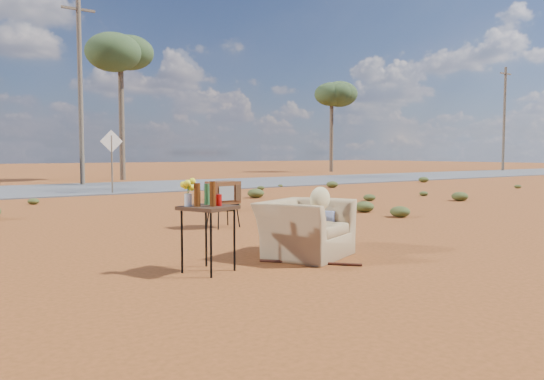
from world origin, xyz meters
TOP-DOWN VIEW (x-y plane):
  - ground at (0.00, 0.00)m, footprint 140.00×140.00m
  - highway at (0.00, 15.00)m, footprint 140.00×7.00m
  - armchair at (0.14, -0.40)m, footprint 1.52×1.35m
  - tv_unit at (0.53, 2.62)m, footprint 0.58×0.48m
  - side_table at (-1.52, -0.53)m, footprint 0.71×0.71m
  - rusty_bar at (-0.21, -0.89)m, footprint 0.91×0.98m
  - road_sign at (1.50, 12.00)m, footprint 0.78×0.06m
  - eucalyptus_center at (5.00, 21.00)m, footprint 3.20×3.20m
  - eucalyptus_right at (22.00, 24.00)m, footprint 3.20×3.20m
  - utility_pole_center at (2.00, 17.50)m, footprint 1.40×0.20m
  - utility_pole_east at (34.00, 17.50)m, footprint 1.40×0.20m
  - scrub_patch at (-0.82, 4.41)m, footprint 17.49×8.07m

SIDE VIEW (x-z plane):
  - ground at x=0.00m, z-range 0.00..0.00m
  - rusty_bar at x=-0.21m, z-range 0.00..0.03m
  - highway at x=0.00m, z-range 0.00..0.04m
  - scrub_patch at x=-0.82m, z-range -0.03..0.30m
  - armchair at x=0.14m, z-range -0.03..0.99m
  - tv_unit at x=0.53m, z-range 0.21..1.08m
  - side_table at x=-1.52m, z-range 0.26..1.36m
  - road_sign at x=1.50m, z-range 0.41..2.60m
  - utility_pole_center at x=2.00m, z-range 0.15..8.15m
  - utility_pole_east at x=34.00m, z-range 0.15..8.15m
  - eucalyptus_right at x=22.00m, z-range 2.39..9.49m
  - eucalyptus_center at x=5.00m, z-range 2.63..10.23m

